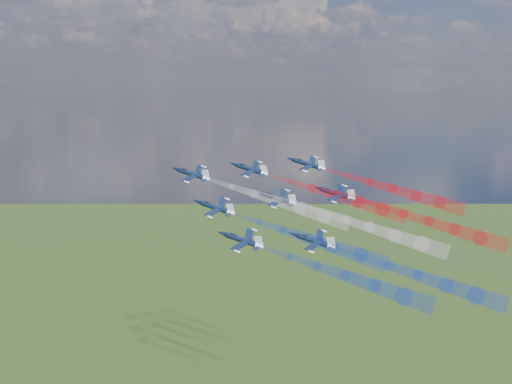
# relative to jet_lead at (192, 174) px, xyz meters

# --- Properties ---
(jet_lead) EXTENTS (14.48, 12.69, 8.48)m
(jet_lead) POSITION_rel_jet_lead_xyz_m (0.00, 0.00, 0.00)
(jet_lead) COLOR black
(trail_lead) EXTENTS (36.43, 15.06, 13.36)m
(trail_lead) POSITION_rel_jet_lead_xyz_m (22.16, -6.50, -5.46)
(trail_lead) COLOR white
(jet_inner_left) EXTENTS (14.48, 12.69, 8.48)m
(jet_inner_left) POSITION_rel_jet_lead_xyz_m (7.68, -11.74, -6.23)
(jet_inner_left) COLOR black
(trail_inner_left) EXTENTS (36.43, 15.06, 13.36)m
(trail_inner_left) POSITION_rel_jet_lead_xyz_m (29.84, -18.23, -11.69)
(trail_inner_left) COLOR blue
(jet_inner_right) EXTENTS (14.48, 12.69, 8.48)m
(jet_inner_right) POSITION_rel_jet_lead_xyz_m (14.41, 6.25, 0.55)
(jet_inner_right) COLOR black
(trail_inner_right) EXTENTS (36.43, 15.06, 13.36)m
(trail_inner_right) POSITION_rel_jet_lead_xyz_m (36.57, -0.24, -4.92)
(trail_inner_right) COLOR red
(jet_outer_left) EXTENTS (14.48, 12.69, 8.48)m
(jet_outer_left) POSITION_rel_jet_lead_xyz_m (15.41, -24.75, -10.65)
(jet_outer_left) COLOR black
(trail_outer_left) EXTENTS (36.43, 15.06, 13.36)m
(trail_outer_left) POSITION_rel_jet_lead_xyz_m (37.57, -31.25, -16.11)
(trail_outer_left) COLOR blue
(jet_center_third) EXTENTS (14.48, 12.69, 8.48)m
(jet_center_third) POSITION_rel_jet_lead_xyz_m (22.16, -5.19, -5.03)
(jet_center_third) COLOR black
(trail_center_third) EXTENTS (36.43, 15.06, 13.36)m
(trail_center_third) POSITION_rel_jet_lead_xyz_m (44.32, -11.69, -10.49)
(trail_center_third) COLOR white
(jet_outer_right) EXTENTS (14.48, 12.69, 8.48)m
(jet_outer_right) POSITION_rel_jet_lead_xyz_m (29.53, 12.05, 1.31)
(jet_outer_right) COLOR black
(trail_outer_right) EXTENTS (36.43, 15.06, 13.36)m
(trail_outer_right) POSITION_rel_jet_lead_xyz_m (51.69, 5.56, -4.15)
(trail_outer_right) COLOR red
(jet_rear_left) EXTENTS (14.48, 12.69, 8.48)m
(jet_rear_left) POSITION_rel_jet_lead_xyz_m (31.10, -19.29, -11.92)
(jet_rear_left) COLOR black
(trail_rear_left) EXTENTS (36.43, 15.06, 13.36)m
(trail_rear_left) POSITION_rel_jet_lead_xyz_m (53.26, -25.79, -17.39)
(trail_rear_left) COLOR blue
(jet_rear_right) EXTENTS (14.48, 12.69, 8.48)m
(jet_rear_right) POSITION_rel_jet_lead_xyz_m (36.79, 0.09, -4.54)
(jet_rear_right) COLOR black
(trail_rear_right) EXTENTS (36.43, 15.06, 13.36)m
(trail_rear_right) POSITION_rel_jet_lead_xyz_m (58.94, -6.41, -10.00)
(trail_rear_right) COLOR red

